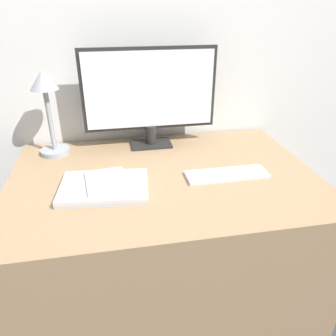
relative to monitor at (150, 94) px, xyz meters
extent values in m
plane|color=#38383D|center=(0.01, -0.44, -0.95)|extent=(10.00, 10.00, 0.00)
cube|color=silver|center=(0.01, 0.14, 0.25)|extent=(3.60, 0.05, 2.40)
cube|color=#997A56|center=(0.01, -0.29, -0.59)|extent=(1.14, 0.77, 0.72)
cube|color=#262626|center=(0.00, 0.00, -0.22)|extent=(0.18, 0.11, 0.01)
cylinder|color=#262626|center=(0.00, 0.00, -0.18)|extent=(0.05, 0.05, 0.08)
cube|color=#262626|center=(0.00, 0.00, 0.02)|extent=(0.57, 0.01, 0.34)
cube|color=white|center=(0.00, -0.01, 0.02)|extent=(0.54, 0.01, 0.31)
cube|color=silver|center=(0.24, -0.34, -0.22)|extent=(0.31, 0.10, 0.01)
cube|color=#B7B7BC|center=(0.24, -0.34, -0.22)|extent=(0.28, 0.08, 0.00)
cube|color=#BCBCC1|center=(-0.21, -0.36, -0.22)|extent=(0.32, 0.24, 0.01)
cube|color=silver|center=(-0.21, -0.36, -0.21)|extent=(0.32, 0.24, 0.01)
cube|color=white|center=(-0.20, -0.35, -0.20)|extent=(0.15, 0.19, 0.01)
cube|color=silver|center=(-0.20, -0.35, -0.20)|extent=(0.12, 0.13, 0.00)
cylinder|color=#999EA8|center=(-0.41, -0.01, -0.22)|extent=(0.12, 0.12, 0.02)
cylinder|color=#999EA8|center=(-0.41, -0.01, -0.08)|extent=(0.02, 0.02, 0.25)
cone|color=#999EA8|center=(-0.41, -0.01, 0.08)|extent=(0.11, 0.11, 0.08)
camera|label=1|loc=(-0.18, -1.35, 0.35)|focal=35.00mm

